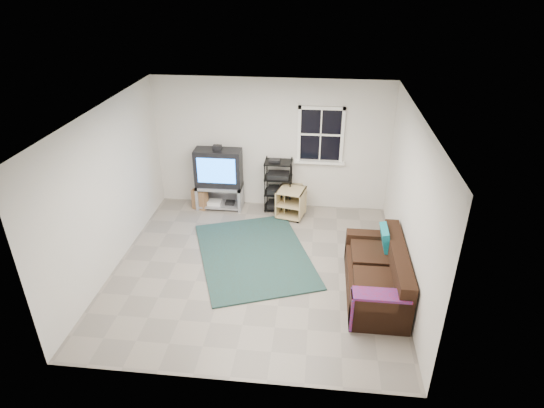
# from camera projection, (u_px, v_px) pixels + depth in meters

# --- Properties ---
(room) EXTENTS (4.60, 4.62, 4.60)m
(room) POSITION_uv_depth(u_px,v_px,m) (320.00, 138.00, 8.67)
(room) COLOR gray
(room) RESTS_ON ground
(tv_unit) EXTENTS (0.91, 0.46, 1.34)m
(tv_unit) POSITION_uv_depth(u_px,v_px,m) (219.00, 174.00, 9.01)
(tv_unit) COLOR #9E9FA6
(tv_unit) RESTS_ON ground
(av_rack) EXTENTS (0.54, 0.39, 1.08)m
(av_rack) POSITION_uv_depth(u_px,v_px,m) (278.00, 188.00, 9.06)
(av_rack) COLOR black
(av_rack) RESTS_ON ground
(side_table_left) EXTENTS (0.60, 0.60, 0.59)m
(side_table_left) POSITION_uv_depth(u_px,v_px,m) (292.00, 201.00, 8.88)
(side_table_left) COLOR tan
(side_table_left) RESTS_ON ground
(side_table_right) EXTENTS (0.56, 0.56, 0.52)m
(side_table_right) POSITION_uv_depth(u_px,v_px,m) (292.00, 197.00, 9.10)
(side_table_right) COLOR tan
(side_table_right) RESTS_ON ground
(sofa) EXTENTS (0.82, 1.85, 0.84)m
(sofa) POSITION_uv_depth(u_px,v_px,m) (378.00, 276.00, 6.76)
(sofa) COLOR black
(sofa) RESTS_ON ground
(shag_rug) EXTENTS (2.49, 2.88, 0.03)m
(shag_rug) POSITION_uv_depth(u_px,v_px,m) (254.00, 255.00, 7.77)
(shag_rug) COLOR black
(shag_rug) RESTS_ON ground
(paper_bag) EXTENTS (0.33, 0.26, 0.41)m
(paper_bag) POSITION_uv_depth(u_px,v_px,m) (200.00, 199.00, 9.21)
(paper_bag) COLOR #906240
(paper_bag) RESTS_ON ground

